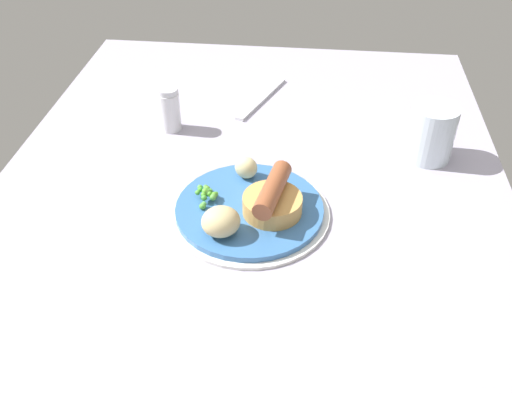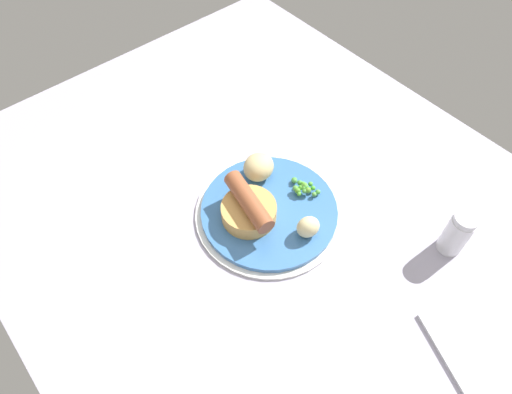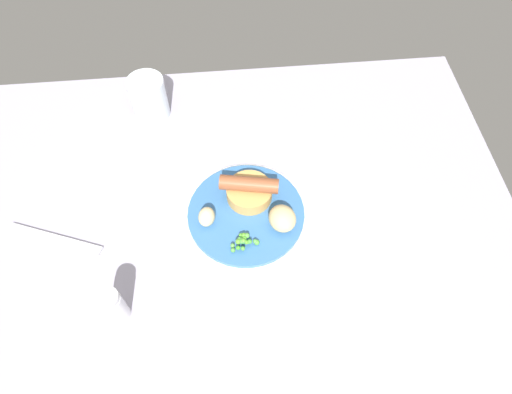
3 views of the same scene
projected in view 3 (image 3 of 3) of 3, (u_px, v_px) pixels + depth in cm
name	position (u px, v px, depth cm)	size (l,w,h in cm)	color
dining_table	(222.00, 225.00, 84.83)	(110.00, 80.00, 3.00)	#9E99AD
dinner_plate	(246.00, 214.00, 83.70)	(23.24, 23.24, 1.40)	silver
sausage_pudding	(249.00, 190.00, 83.05)	(10.89, 8.43, 5.38)	tan
pea_pile	(244.00, 241.00, 78.64)	(5.12, 3.42, 1.89)	green
potato_chunk_0	(282.00, 218.00, 79.91)	(4.75, 5.27, 4.12)	#CCB77F
potato_chunk_1	(207.00, 217.00, 80.44)	(3.51, 2.89, 3.53)	beige
fork	(55.00, 239.00, 81.25)	(18.00, 1.60, 0.60)	silver
drinking_glass	(149.00, 98.00, 94.12)	(7.51, 7.51, 9.25)	silver
salt_shaker	(114.00, 306.00, 70.86)	(3.59, 3.59, 7.92)	silver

